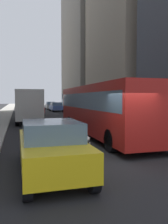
% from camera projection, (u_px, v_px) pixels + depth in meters
% --- Properties ---
extents(ground_plane, '(120.00, 120.00, 0.00)m').
position_uv_depth(ground_plane, '(39.00, 111.00, 42.18)').
color(ground_plane, '#232326').
extents(sidewalk_left, '(2.40, 110.00, 0.15)m').
position_uv_depth(sidewalk_left, '(6.00, 111.00, 40.59)').
color(sidewalk_left, '#ADA89E').
rests_on(sidewalk_left, ground).
extents(sidewalk_right, '(2.40, 110.00, 0.15)m').
position_uv_depth(sidewalk_right, '(69.00, 110.00, 43.76)').
color(sidewalk_right, gray).
rests_on(sidewalk_right, ground).
extents(building_right_far, '(11.11, 16.88, 29.72)m').
position_uv_depth(building_right_far, '(95.00, 37.00, 47.17)').
color(building_right_far, gray).
rests_on(building_right_far, ground).
extents(transit_bus, '(2.78, 11.53, 3.05)m').
position_uv_depth(transit_bus, '(102.00, 107.00, 14.07)').
color(transit_bus, red).
rests_on(transit_bus, ground).
extents(car_blue_hatchback, '(1.89, 4.66, 1.62)m').
position_uv_depth(car_blue_hatchback, '(56.00, 107.00, 40.34)').
color(car_blue_hatchback, '#4C6BB7').
rests_on(car_blue_hatchback, ground).
extents(car_red_coupe, '(1.89, 4.55, 1.62)m').
position_uv_depth(car_red_coupe, '(36.00, 109.00, 32.33)').
color(car_red_coupe, red).
rests_on(car_red_coupe, ground).
extents(car_white_van, '(1.77, 4.00, 1.62)m').
position_uv_depth(car_white_van, '(23.00, 107.00, 39.29)').
color(car_white_van, silver).
rests_on(car_white_van, ground).
extents(car_yellow_taxi, '(1.79, 4.59, 1.62)m').
position_uv_depth(car_yellow_taxi, '(51.00, 146.00, 7.10)').
color(car_yellow_taxi, yellow).
rests_on(car_yellow_taxi, ground).
extents(car_silver_sedan, '(1.74, 3.99, 1.62)m').
position_uv_depth(car_silver_sedan, '(50.00, 106.00, 47.50)').
color(car_silver_sedan, '#B7BABF').
rests_on(car_silver_sedan, ground).
extents(box_truck, '(2.30, 7.50, 3.05)m').
position_uv_depth(box_truck, '(28.00, 105.00, 21.87)').
color(box_truck, silver).
rests_on(box_truck, ground).
extents(dalmatian_dog, '(0.22, 0.96, 0.72)m').
position_uv_depth(dalmatian_dog, '(86.00, 139.00, 10.18)').
color(dalmatian_dog, white).
rests_on(dalmatian_dog, ground).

